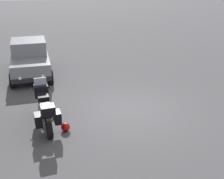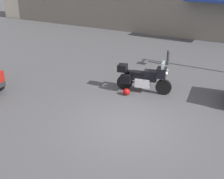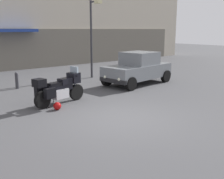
# 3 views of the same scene
# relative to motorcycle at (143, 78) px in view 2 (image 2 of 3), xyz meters

# --- Properties ---
(ground_plane) EXTENTS (80.00, 80.00, 0.00)m
(ground_plane) POSITION_rel_motorcycle_xyz_m (0.63, -2.75, -0.62)
(ground_plane) COLOR #424244
(motorcycle) EXTENTS (2.25, 0.96, 1.36)m
(motorcycle) POSITION_rel_motorcycle_xyz_m (0.00, 0.00, 0.00)
(motorcycle) COLOR black
(motorcycle) RESTS_ON ground
(helmet) EXTENTS (0.28, 0.28, 0.28)m
(helmet) POSITION_rel_motorcycle_xyz_m (-0.43, -0.61, -0.48)
(helmet) COLOR #990C0C
(helmet) RESTS_ON ground
(bollard_curbside) EXTENTS (0.16, 0.16, 0.79)m
(bollard_curbside) POSITION_rel_motorcycle_xyz_m (-0.19, 3.78, -0.20)
(bollard_curbside) COLOR #333338
(bollard_curbside) RESTS_ON ground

